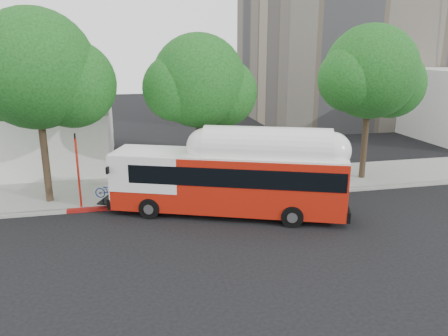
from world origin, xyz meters
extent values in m
plane|color=black|center=(0.00, 0.00, 0.00)|extent=(120.00, 120.00, 0.00)
cube|color=gray|center=(0.00, 6.50, 0.07)|extent=(60.00, 5.00, 0.15)
cube|color=gray|center=(0.00, 3.90, 0.07)|extent=(60.00, 0.30, 0.15)
cube|color=maroon|center=(-3.00, 3.90, 0.08)|extent=(10.00, 0.32, 0.16)
cylinder|color=#2D2116|center=(-9.00, 5.50, 3.04)|extent=(0.36, 0.36, 6.08)
sphere|color=#123F13|center=(-9.00, 5.50, 6.84)|extent=(5.80, 5.80, 5.80)
sphere|color=#123F13|center=(-7.41, 5.70, 6.08)|extent=(4.35, 4.35, 4.35)
cylinder|color=#2D2116|center=(-1.00, 6.00, 2.72)|extent=(0.36, 0.36, 5.44)
sphere|color=#123F13|center=(-1.00, 6.00, 6.12)|extent=(5.00, 5.00, 5.00)
sphere|color=#123F13|center=(0.38, 6.20, 5.44)|extent=(3.75, 3.75, 3.75)
cylinder|color=#2D2116|center=(9.00, 5.80, 2.88)|extent=(0.36, 0.36, 5.76)
sphere|color=#123F13|center=(9.00, 5.80, 6.48)|extent=(5.40, 5.40, 5.40)
sphere|color=#123F13|center=(10.48, 6.00, 5.76)|extent=(4.05, 4.05, 4.05)
cube|color=#B11A0C|center=(-0.33, 2.00, 1.64)|extent=(11.07, 6.23, 2.65)
cube|color=black|center=(0.10, 1.83, 2.19)|extent=(10.07, 5.88, 0.87)
cube|color=white|center=(-0.33, 2.00, 3.01)|extent=(11.05, 6.16, 0.09)
cube|color=white|center=(1.37, 1.33, 3.24)|extent=(6.11, 3.84, 0.50)
cube|color=black|center=(-5.90, 4.19, 0.46)|extent=(1.28, 1.80, 0.05)
imported|color=navy|center=(-5.90, 4.19, 0.90)|extent=(1.08, 1.66, 0.82)
cylinder|color=red|center=(-7.33, 4.20, 1.83)|extent=(0.11, 0.11, 3.66)
cube|color=black|center=(-7.33, 4.20, 3.75)|extent=(0.05, 0.37, 0.23)
camera|label=1|loc=(-4.85, -17.35, 7.88)|focal=35.00mm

